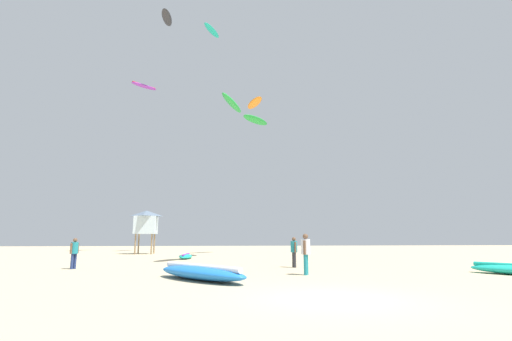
{
  "coord_description": "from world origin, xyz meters",
  "views": [
    {
      "loc": [
        -3.05,
        -10.01,
        1.61
      ],
      "look_at": [
        0.0,
        20.48,
        7.06
      ],
      "focal_mm": 26.26,
      "sensor_mm": 36.0,
      "label": 1
    }
  ],
  "objects": [
    {
      "name": "person_left",
      "position": [
        1.04,
        10.27,
        0.94
      ],
      "size": [
        0.36,
        0.53,
        1.61
      ],
      "rotation": [
        0.0,
        0.0,
        0.16
      ],
      "color": "#2D2D33",
      "rests_on": "ground"
    },
    {
      "name": "kite_aloft_1",
      "position": [
        -0.11,
        20.68,
        13.04
      ],
      "size": [
        1.45,
        3.19,
        0.32
      ],
      "color": "orange"
    },
    {
      "name": "kite_aloft_3",
      "position": [
        -9.3,
        29.67,
        26.23
      ],
      "size": [
        1.17,
        3.54,
        0.54
      ],
      "color": "#2D2D33"
    },
    {
      "name": "kite_aloft_4",
      "position": [
        -12.18,
        33.35,
        19.39
      ],
      "size": [
        3.07,
        2.78,
        0.41
      ],
      "color": "purple"
    },
    {
      "name": "ground_plane",
      "position": [
        0.0,
        0.0,
        0.0
      ],
      "size": [
        120.0,
        120.0,
        0.0
      ],
      "primitive_type": "plane",
      "color": "#C6B28C"
    },
    {
      "name": "kite_aloft_0",
      "position": [
        0.54,
        26.29,
        13.31
      ],
      "size": [
        3.39,
        3.66,
        0.56
      ],
      "color": "green"
    },
    {
      "name": "person_foreground",
      "position": [
        0.75,
        6.27,
        1.02
      ],
      "size": [
        0.4,
        0.54,
        1.75
      ],
      "rotation": [
        0.0,
        0.0,
        2.72
      ],
      "color": "teal",
      "rests_on": "ground"
    },
    {
      "name": "person_midground",
      "position": [
        -10.37,
        10.4,
        0.91
      ],
      "size": [
        0.35,
        0.46,
        1.55
      ],
      "rotation": [
        0.0,
        0.0,
        2.64
      ],
      "color": "navy",
      "rests_on": "ground"
    },
    {
      "name": "lifeguard_tower",
      "position": [
        -10.04,
        27.49,
        3.05
      ],
      "size": [
        2.3,
        2.3,
        4.15
      ],
      "color": "#8C704C",
      "rests_on": "ground"
    },
    {
      "name": "kite_grounded_far",
      "position": [
        -5.44,
        19.09,
        0.18
      ],
      "size": [
        1.11,
        3.18,
        0.4
      ],
      "color": "#19B29E",
      "rests_on": "ground"
    },
    {
      "name": "kite_aloft_2",
      "position": [
        -2.27,
        14.2,
        10.56
      ],
      "size": [
        2.1,
        3.73,
        0.88
      ],
      "color": "green"
    },
    {
      "name": "kite_grounded_near",
      "position": [
        -3.68,
        4.69,
        0.28
      ],
      "size": [
        4.16,
        4.72,
        0.62
      ],
      "color": "blue",
      "rests_on": "ground"
    },
    {
      "name": "kite_aloft_5",
      "position": [
        -4.19,
        29.69,
        24.96
      ],
      "size": [
        2.29,
        3.5,
        0.56
      ],
      "color": "#19B29E"
    }
  ]
}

